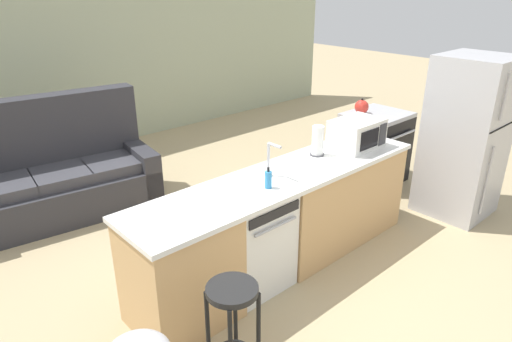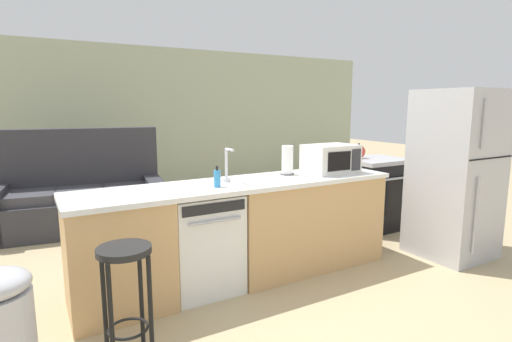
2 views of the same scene
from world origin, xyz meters
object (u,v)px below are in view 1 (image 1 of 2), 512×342
bar_stool (233,315)px  couch (58,177)px  soap_bottle (268,179)px  microwave (357,134)px  refrigerator (466,138)px  dishwasher (249,240)px  stove_range (374,148)px  paper_towel_roll (318,141)px  kettle (362,107)px

bar_stool → couch: 3.16m
soap_bottle → bar_stool: bearing=-145.2°
microwave → soap_bottle: size_ratio=2.84×
soap_bottle → bar_stool: size_ratio=0.24×
refrigerator → microwave: refrigerator is taller
dishwasher → stove_range: bearing=11.9°
paper_towel_roll → kettle: (1.48, 0.56, -0.05)m
soap_bottle → kettle: size_ratio=0.86×
kettle → couch: (-3.11, 1.76, -0.59)m
microwave → kettle: microwave is taller
dishwasher → kettle: (2.43, 0.68, 0.56)m
kettle → bar_stool: kettle is taller
paper_towel_roll → couch: bearing=125.0°
stove_range → bar_stool: bearing=-159.4°
stove_range → refrigerator: 1.17m
stove_range → microwave: bearing=-155.5°
dishwasher → refrigerator: size_ratio=0.49×
soap_bottle → kettle: kettle is taller
soap_bottle → kettle: bearing=18.6°
microwave → kettle: size_ratio=2.44×
microwave → soap_bottle: bearing=-175.5°
stove_range → bar_stool: size_ratio=1.22×
dishwasher → kettle: kettle is taller
microwave → bar_stool: microwave is taller
kettle → microwave: bearing=-146.8°
stove_range → paper_towel_roll: paper_towel_roll is taller
refrigerator → bar_stool: refrigerator is taller
dishwasher → kettle: 2.59m
refrigerator → microwave: size_ratio=3.45×
bar_stool → couch: size_ratio=0.35×
microwave → kettle: bearing=33.2°
paper_towel_roll → kettle: bearing=20.8°
soap_bottle → kettle: 2.45m
dishwasher → kettle: size_ratio=4.10×
stove_range → refrigerator: refrigerator is taller
dishwasher → paper_towel_roll: bearing=7.0°
refrigerator → paper_towel_roll: bearing=158.0°
stove_range → microwave: (-1.21, -0.55, 0.59)m
couch → microwave: bearing=-49.7°
bar_stool → paper_towel_roll: bearing=25.8°
refrigerator → couch: (-3.27, 2.99, -0.47)m
refrigerator → paper_towel_roll: size_ratio=6.12×
bar_stool → soap_bottle: bearing=34.8°
dishwasher → refrigerator: (2.60, -0.55, 0.44)m
refrigerator → microwave: (-1.21, 0.55, 0.18)m
couch → dishwasher: bearing=-74.6°
dishwasher → paper_towel_roll: (0.96, 0.12, 0.62)m
soap_bottle → stove_range: bearing=14.6°
microwave → paper_towel_roll: (-0.44, 0.12, -0.00)m
paper_towel_roll → couch: size_ratio=0.13×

